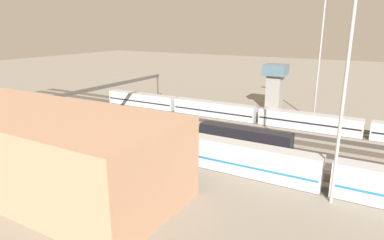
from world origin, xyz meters
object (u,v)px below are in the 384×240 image
train_on_track_1 (258,115)px  light_mast_0 (321,42)px  light_mast_1 (348,62)px  signal_gantry (114,87)px  control_tower (275,84)px  maintenance_shed (20,143)px  train_on_track_7 (130,136)px  train_on_track_6 (23,108)px  train_on_track_5 (145,123)px

train_on_track_1 → light_mast_0: size_ratio=3.05×
light_mast_1 → signal_gantry: 61.72m
signal_gantry → control_tower: (-34.70, -27.73, -0.11)m
maintenance_shed → train_on_track_7: bearing=-108.4°
train_on_track_6 → light_mast_1: bearing=174.3°
train_on_track_5 → light_mast_1: light_mast_1 is taller
light_mast_0 → control_tower: light_mast_0 is taller
train_on_track_5 → light_mast_0: size_ratio=2.12×
light_mast_1 → control_tower: 54.16m
light_mast_1 → signal_gantry: light_mast_1 is taller
train_on_track_6 → signal_gantry: bearing=-149.0°
train_on_track_6 → train_on_track_5: size_ratio=0.15×
train_on_track_6 → train_on_track_5: train_on_track_6 is taller
train_on_track_1 → train_on_track_6: size_ratio=9.56×
signal_gantry → control_tower: 44.42m
train_on_track_6 → maintenance_shed: maintenance_shed is taller
train_on_track_6 → light_mast_0: 77.74m
light_mast_0 → signal_gantry: size_ratio=0.78×
train_on_track_5 → light_mast_1: 46.54m
train_on_track_7 → light_mast_1: bearing=175.8°
train_on_track_5 → control_tower: (-18.97, -35.23, 5.53)m
train_on_track_1 → train_on_track_5: 28.01m
light_mast_0 → light_mast_1: light_mast_0 is taller
train_on_track_1 → train_on_track_7: train_on_track_7 is taller
signal_gantry → control_tower: size_ratio=3.07×
train_on_track_1 → signal_gantry: size_ratio=2.39×
maintenance_shed → control_tower: control_tower is taller
train_on_track_5 → signal_gantry: bearing=-25.5°
light_mast_0 → train_on_track_7: bearing=54.9°
train_on_track_6 → maintenance_shed: (-34.51, 23.40, 3.55)m
train_on_track_7 → maintenance_shed: bearing=71.6°
train_on_track_6 → light_mast_0: bearing=-153.5°
train_on_track_1 → light_mast_1: 42.84m
train_on_track_6 → train_on_track_7: size_ratio=0.08×
light_mast_0 → light_mast_1: (-10.21, 41.48, -0.70)m
signal_gantry → maintenance_shed: (-13.71, 35.90, -2.03)m
train_on_track_5 → train_on_track_6: bearing=7.8°
train_on_track_7 → train_on_track_1: bearing=-117.3°
train_on_track_1 → light_mast_0: bearing=-143.2°
train_on_track_6 → control_tower: control_tower is taller
control_tower → signal_gantry: bearing=38.6°
train_on_track_1 → light_mast_1: size_ratio=3.18×
train_on_track_5 → light_mast_0: 45.96m
train_on_track_1 → light_mast_0: 22.86m
train_on_track_5 → control_tower: control_tower is taller
train_on_track_1 → light_mast_1: bearing=123.8°
train_on_track_1 → train_on_track_6: (56.13, 25.00, 0.15)m
train_on_track_6 → maintenance_shed: size_ratio=0.19×
control_tower → train_on_track_1: bearing=92.4°
train_on_track_5 → maintenance_shed: size_ratio=1.24×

